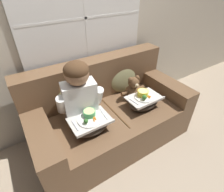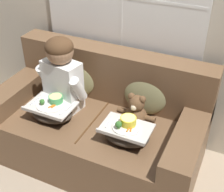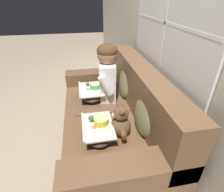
% 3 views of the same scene
% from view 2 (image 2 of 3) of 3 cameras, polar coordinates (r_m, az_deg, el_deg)
% --- Properties ---
extents(ground_plane, '(14.00, 14.00, 0.00)m').
position_cam_2_polar(ground_plane, '(2.96, -2.67, -11.01)').
color(ground_plane, tan).
extents(wall_back_with_window, '(8.00, 0.08, 2.60)m').
position_cam_2_polar(wall_back_with_window, '(2.70, 2.16, 17.08)').
color(wall_back_with_window, beige).
rests_on(wall_back_with_window, ground_plane).
extents(couch, '(1.79, 0.93, 0.94)m').
position_cam_2_polar(couch, '(2.77, -2.22, -5.22)').
color(couch, brown).
rests_on(couch, ground_plane).
extents(throw_pillow_behind_child, '(0.42, 0.20, 0.43)m').
position_cam_2_polar(throw_pillow_behind_child, '(2.88, -6.55, 3.88)').
color(throw_pillow_behind_child, '#898456').
rests_on(throw_pillow_behind_child, couch).
extents(throw_pillow_behind_teddy, '(0.40, 0.19, 0.42)m').
position_cam_2_polar(throw_pillow_behind_teddy, '(2.63, 6.23, 0.76)').
color(throw_pillow_behind_teddy, '#898456').
rests_on(throw_pillow_behind_teddy, couch).
extents(child_figure, '(0.48, 0.25, 0.65)m').
position_cam_2_polar(child_figure, '(2.64, -9.22, 4.65)').
color(child_figure, white).
rests_on(child_figure, couch).
extents(teddy_bear, '(0.33, 0.23, 0.30)m').
position_cam_2_polar(teddy_bear, '(2.50, 4.38, -3.15)').
color(teddy_bear, brown).
rests_on(teddy_bear, couch).
extents(lap_tray_child, '(0.39, 0.28, 0.20)m').
position_cam_2_polar(lap_tray_child, '(2.66, -10.94, -2.58)').
color(lap_tray_child, '#473D33').
rests_on(lap_tray_child, child_figure).
extents(lap_tray_teddy, '(0.38, 0.26, 0.20)m').
position_cam_2_polar(lap_tray_teddy, '(2.39, 2.61, -6.69)').
color(lap_tray_teddy, '#473D33').
rests_on(lap_tray_teddy, teddy_bear).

